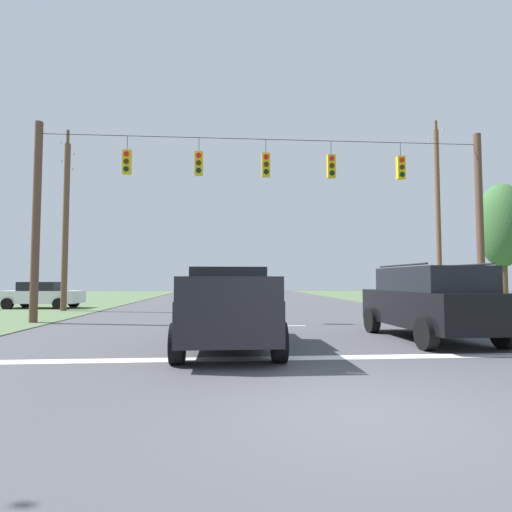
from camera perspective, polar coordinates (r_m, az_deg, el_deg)
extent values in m
plane|color=#47474C|center=(5.56, 13.73, -20.36)|extent=(120.00, 120.00, 0.00)
cube|color=white|center=(8.92, 6.45, -13.85)|extent=(15.40, 0.45, 0.01)
cube|color=white|center=(14.80, 2.07, -9.66)|extent=(2.50, 0.15, 0.01)
cube|color=white|center=(22.59, -0.14, -7.47)|extent=(2.50, 0.15, 0.01)
cube|color=white|center=(29.30, -1.09, -6.52)|extent=(2.50, 0.15, 0.01)
cube|color=white|center=(33.98, -1.53, -6.08)|extent=(2.50, 0.15, 0.01)
cylinder|color=brown|center=(17.92, -28.17, 4.29)|extent=(0.30, 0.30, 7.77)
cylinder|color=brown|center=(19.48, 28.60, 3.71)|extent=(0.30, 0.30, 7.77)
cylinder|color=black|center=(17.27, 1.50, 15.86)|extent=(17.79, 0.02, 0.02)
cylinder|color=black|center=(17.54, -17.40, 14.71)|extent=(0.02, 0.02, 0.58)
cube|color=yellow|center=(17.32, -17.45, 12.30)|extent=(0.32, 0.24, 0.95)
cylinder|color=red|center=(17.27, -17.54, 13.37)|extent=(0.20, 0.04, 0.20)
cylinder|color=#352203|center=(17.18, -17.56, 12.41)|extent=(0.20, 0.04, 0.20)
cylinder|color=black|center=(17.11, -17.58, 11.44)|extent=(0.20, 0.04, 0.20)
cylinder|color=black|center=(17.13, -7.91, 15.02)|extent=(0.02, 0.02, 0.58)
cube|color=yellow|center=(16.91, -7.93, 12.56)|extent=(0.32, 0.24, 0.95)
cylinder|color=red|center=(16.86, -7.95, 13.66)|extent=(0.20, 0.04, 0.20)
cylinder|color=#352203|center=(16.77, -7.96, 12.68)|extent=(0.20, 0.04, 0.20)
cylinder|color=black|center=(16.69, -7.97, 11.69)|extent=(0.20, 0.04, 0.20)
cylinder|color=black|center=(17.18, 1.37, 14.95)|extent=(0.02, 0.02, 0.58)
cube|color=yellow|center=(16.95, 1.38, 12.49)|extent=(0.32, 0.24, 0.95)
cylinder|color=red|center=(16.90, 1.42, 13.58)|extent=(0.20, 0.04, 0.20)
cylinder|color=#352203|center=(16.82, 1.43, 12.60)|extent=(0.20, 0.04, 0.20)
cylinder|color=black|center=(16.74, 1.43, 11.62)|extent=(0.20, 0.04, 0.20)
cylinder|color=black|center=(17.63, 10.35, 14.52)|extent=(0.02, 0.02, 0.58)
cube|color=yellow|center=(17.41, 10.38, 12.12)|extent=(0.32, 0.24, 0.95)
cylinder|color=red|center=(17.36, 10.49, 13.18)|extent=(0.20, 0.04, 0.20)
cylinder|color=#352203|center=(17.28, 10.50, 12.22)|extent=(0.20, 0.04, 0.20)
cylinder|color=black|center=(17.20, 10.51, 11.26)|extent=(0.20, 0.04, 0.20)
cylinder|color=black|center=(18.56, 19.37, 13.74)|extent=(0.02, 0.02, 0.58)
cube|color=yellow|center=(18.35, 19.42, 11.45)|extent=(0.32, 0.24, 0.95)
cylinder|color=red|center=(18.30, 19.58, 12.45)|extent=(0.20, 0.04, 0.20)
cylinder|color=#352203|center=(18.22, 19.60, 11.54)|extent=(0.20, 0.04, 0.20)
cylinder|color=black|center=(18.15, 19.62, 10.62)|extent=(0.20, 0.04, 0.20)
cube|color=black|center=(10.07, -3.89, -7.94)|extent=(2.01, 5.40, 0.85)
cube|color=black|center=(10.69, -3.91, -3.52)|extent=(1.85, 1.90, 0.70)
cube|color=black|center=(8.73, -10.00, -4.34)|extent=(0.11, 2.38, 0.45)
cube|color=black|center=(8.75, 2.39, -4.38)|extent=(0.11, 2.38, 0.45)
cube|color=black|center=(7.39, -3.69, -4.57)|extent=(1.96, 0.10, 0.45)
cylinder|color=black|center=(11.97, -8.83, -9.22)|extent=(0.28, 0.80, 0.80)
cylinder|color=black|center=(11.99, 0.87, -9.25)|extent=(0.28, 0.80, 0.80)
cylinder|color=black|center=(8.34, -10.82, -11.79)|extent=(0.28, 0.80, 0.80)
cylinder|color=black|center=(8.37, 3.22, -11.82)|extent=(0.28, 0.80, 0.80)
cube|color=black|center=(12.35, 22.82, -6.70)|extent=(2.11, 4.86, 0.95)
cube|color=black|center=(12.20, 23.07, -2.97)|extent=(1.91, 3.26, 0.65)
cylinder|color=black|center=(11.81, 19.43, -1.23)|extent=(0.14, 2.72, 0.05)
cylinder|color=black|center=(12.64, 26.40, -1.20)|extent=(0.14, 2.72, 0.05)
cylinder|color=black|center=(13.45, 15.77, -8.56)|extent=(0.29, 0.77, 0.76)
cylinder|color=black|center=(14.28, 23.12, -8.11)|extent=(0.29, 0.77, 0.76)
cylinder|color=black|center=(10.50, 22.53, -9.95)|extent=(0.29, 0.77, 0.76)
cylinder|color=black|center=(11.56, 31.15, -9.09)|extent=(0.29, 0.77, 0.76)
cube|color=silver|center=(26.49, -27.54, -5.04)|extent=(4.44, 2.16, 0.70)
cube|color=black|center=(26.48, -27.51, -3.74)|extent=(2.23, 1.79, 0.50)
cylinder|color=black|center=(26.69, -23.95, -5.87)|extent=(0.66, 0.27, 0.64)
cylinder|color=black|center=(25.06, -25.66, -6.01)|extent=(0.66, 0.27, 0.64)
cylinder|color=black|center=(27.98, -29.26, -5.60)|extent=(0.66, 0.27, 0.64)
cylinder|color=black|center=(26.43, -31.21, -5.70)|extent=(0.66, 0.27, 0.64)
cylinder|color=brown|center=(24.50, 23.92, 4.71)|extent=(0.27, 0.27, 9.88)
cube|color=brown|center=(25.51, 23.68, 14.87)|extent=(0.12, 0.12, 1.82)
cylinder|color=#B2B7BC|center=(26.16, 22.90, 14.67)|extent=(0.08, 0.08, 0.12)
cylinder|color=#B2B7BC|center=(24.94, 24.48, 15.60)|extent=(0.08, 0.08, 0.12)
cylinder|color=brown|center=(23.97, -24.89, 3.74)|extent=(0.31, 0.31, 8.91)
cube|color=brown|center=(24.78, -24.65, 13.09)|extent=(0.12, 0.12, 2.29)
cylinder|color=#B2B7BC|center=(25.64, -23.91, 12.80)|extent=(0.08, 0.08, 0.12)
cylinder|color=#B2B7BC|center=(23.99, -25.43, 13.96)|extent=(0.08, 0.08, 0.12)
cube|color=brown|center=(24.54, -24.70, 11.08)|extent=(0.12, 0.12, 1.90)
cylinder|color=#B2B7BC|center=(25.26, -24.08, 10.93)|extent=(0.08, 0.08, 0.12)
cylinder|color=#B2B7BC|center=(23.88, -25.35, 11.79)|extent=(0.08, 0.08, 0.12)
cylinder|color=brown|center=(24.73, 31.11, -2.83)|extent=(0.38, 0.38, 3.28)
ellipsoid|color=#396635|center=(24.90, 30.92, 3.71)|extent=(2.44, 2.44, 4.35)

